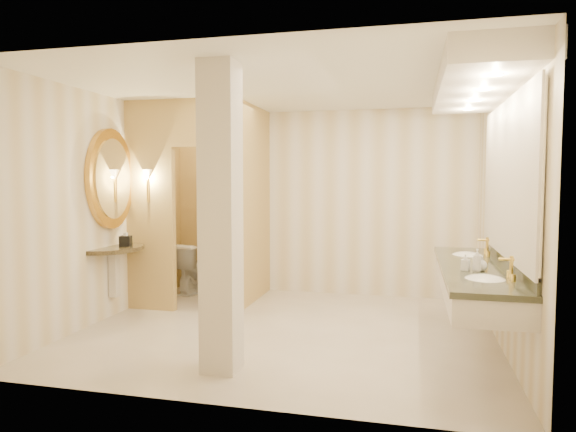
{
  "coord_description": "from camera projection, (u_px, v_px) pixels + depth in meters",
  "views": [
    {
      "loc": [
        1.35,
        -5.5,
        1.68
      ],
      "look_at": [
        -0.03,
        0.2,
        1.27
      ],
      "focal_mm": 32.0,
      "sensor_mm": 36.0,
      "label": 1
    }
  ],
  "objects": [
    {
      "name": "floor",
      "position": [
        286.0,
        330.0,
        5.77
      ],
      "size": [
        4.5,
        4.5,
        0.0
      ],
      "primitive_type": "plane",
      "color": "beige",
      "rests_on": "ground"
    },
    {
      "name": "ceiling",
      "position": [
        286.0,
        87.0,
        5.58
      ],
      "size": [
        4.5,
        4.5,
        0.0
      ],
      "primitive_type": "plane",
      "rotation": [
        3.14,
        0.0,
        0.0
      ],
      "color": "white",
      "rests_on": "wall_back"
    },
    {
      "name": "wall_back",
      "position": [
        318.0,
        203.0,
        7.62
      ],
      "size": [
        4.5,
        0.02,
        2.7
      ],
      "primitive_type": "cube",
      "color": "#EFE3CF",
      "rests_on": "floor"
    },
    {
      "name": "wall_front",
      "position": [
        221.0,
        226.0,
        3.74
      ],
      "size": [
        4.5,
        0.02,
        2.7
      ],
      "primitive_type": "cube",
      "color": "#EFE3CF",
      "rests_on": "floor"
    },
    {
      "name": "wall_left",
      "position": [
        106.0,
        208.0,
        6.21
      ],
      "size": [
        0.02,
        4.0,
        2.7
      ],
      "primitive_type": "cube",
      "color": "#EFE3CF",
      "rests_on": "floor"
    },
    {
      "name": "wall_right",
      "position": [
        503.0,
        213.0,
        5.15
      ],
      "size": [
        0.02,
        4.0,
        2.7
      ],
      "primitive_type": "cube",
      "color": "#EFE3CF",
      "rests_on": "floor"
    },
    {
      "name": "toilet_closet",
      "position": [
        223.0,
        202.0,
        6.88
      ],
      "size": [
        1.5,
        1.55,
        2.7
      ],
      "color": "#D2BC6E",
      "rests_on": "floor"
    },
    {
      "name": "wall_sconce",
      "position": [
        147.0,
        176.0,
        6.52
      ],
      "size": [
        0.14,
        0.14,
        0.42
      ],
      "color": "gold",
      "rests_on": "toilet_closet"
    },
    {
      "name": "vanity",
      "position": [
        480.0,
        186.0,
        4.84
      ],
      "size": [
        0.75,
        2.77,
        2.09
      ],
      "color": "beige",
      "rests_on": "floor"
    },
    {
      "name": "console_shelf",
      "position": [
        111.0,
        209.0,
        6.25
      ],
      "size": [
        0.93,
        0.93,
        1.92
      ],
      "color": "black",
      "rests_on": "floor"
    },
    {
      "name": "pillar",
      "position": [
        221.0,
        219.0,
        4.46
      ],
      "size": [
        0.31,
        0.31,
        2.7
      ],
      "primitive_type": "cube",
      "color": "beige",
      "rests_on": "floor"
    },
    {
      "name": "tissue_box",
      "position": [
        126.0,
        241.0,
        6.27
      ],
      "size": [
        0.16,
        0.16,
        0.13
      ],
      "primitive_type": "cube",
      "rotation": [
        0.0,
        0.0,
        0.25
      ],
      "color": "black",
      "rests_on": "console_shelf"
    },
    {
      "name": "toilet",
      "position": [
        193.0,
        268.0,
        7.7
      ],
      "size": [
        0.51,
        0.78,
        0.74
      ],
      "primitive_type": "imported",
      "rotation": [
        0.0,
        0.0,
        3.0
      ],
      "color": "white",
      "rests_on": "floor"
    },
    {
      "name": "soap_bottle_a",
      "position": [
        465.0,
        262.0,
        4.59
      ],
      "size": [
        0.09,
        0.09,
        0.15
      ],
      "primitive_type": "imported",
      "rotation": [
        0.0,
        0.0,
        -0.38
      ],
      "color": "beige",
      "rests_on": "vanity"
    },
    {
      "name": "soap_bottle_b",
      "position": [
        481.0,
        263.0,
        4.58
      ],
      "size": [
        0.12,
        0.12,
        0.13
      ],
      "primitive_type": "imported",
      "rotation": [
        0.0,
        0.0,
        0.15
      ],
      "color": "silver",
      "rests_on": "vanity"
    },
    {
      "name": "soap_bottle_c",
      "position": [
        477.0,
        260.0,
        4.54
      ],
      "size": [
        0.09,
        0.09,
        0.2
      ],
      "primitive_type": "imported",
      "rotation": [
        0.0,
        0.0,
        0.16
      ],
      "color": "#C6B28C",
      "rests_on": "vanity"
    }
  ]
}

